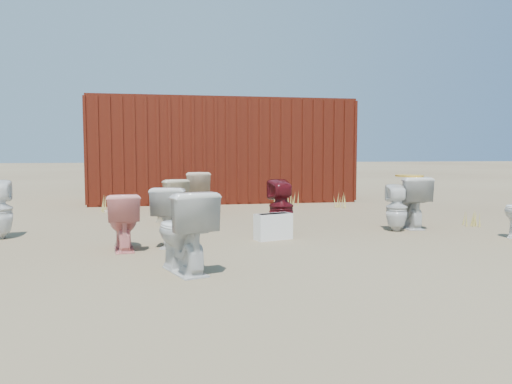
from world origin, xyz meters
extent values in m
plane|color=brown|center=(0.00, 0.00, 0.00)|extent=(100.00, 100.00, 0.00)
cube|color=#450D0B|center=(0.00, 5.20, 1.20)|extent=(6.00, 2.40, 2.40)
imported|color=silver|center=(-1.30, -0.70, 0.37)|extent=(0.60, 0.82, 0.74)
imported|color=pink|center=(-1.90, -0.88, 0.34)|extent=(0.46, 0.71, 0.68)
imported|color=silver|center=(-1.24, -2.14, 0.40)|extent=(0.68, 0.89, 0.80)
imported|color=#500D13|center=(0.24, -0.08, 0.39)|extent=(0.38, 0.39, 0.78)
imported|color=beige|center=(-1.34, 1.21, 0.37)|extent=(0.68, 0.83, 0.74)
imported|color=beige|center=(-0.79, 2.45, 0.40)|extent=(0.47, 0.80, 0.80)
imported|color=silver|center=(2.31, 0.11, 0.40)|extent=(0.48, 0.80, 0.79)
imported|color=white|center=(1.97, -0.18, 0.34)|extent=(0.38, 0.38, 0.69)
ellipsoid|color=gold|center=(2.31, 0.11, 0.81)|extent=(0.40, 0.50, 0.02)
cube|color=white|center=(0.02, -0.53, 0.17)|extent=(0.54, 0.34, 0.35)
ellipsoid|color=#C3AA8E|center=(-2.37, 3.08, 0.01)|extent=(0.55, 0.61, 0.02)
ellipsoid|color=#BCB388|center=(-0.76, 3.14, 0.01)|extent=(0.58, 0.59, 0.02)
cone|color=#AF9F46|center=(-2.44, 3.10, 0.15)|extent=(0.36, 0.36, 0.30)
cone|color=#AF9F46|center=(0.79, 2.40, 0.16)|extent=(0.32, 0.32, 0.32)
cone|color=#AF9F46|center=(2.20, 2.88, 0.15)|extent=(0.36, 0.36, 0.30)
cone|color=#AF9F46|center=(-0.48, 3.50, 0.14)|extent=(0.30, 0.30, 0.28)
cone|color=#AF9F46|center=(1.38, 3.50, 0.14)|extent=(0.34, 0.34, 0.28)
cone|color=#AF9F46|center=(3.37, 0.07, 0.11)|extent=(0.28, 0.28, 0.23)
camera|label=1|loc=(-1.45, -6.98, 1.17)|focal=35.00mm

